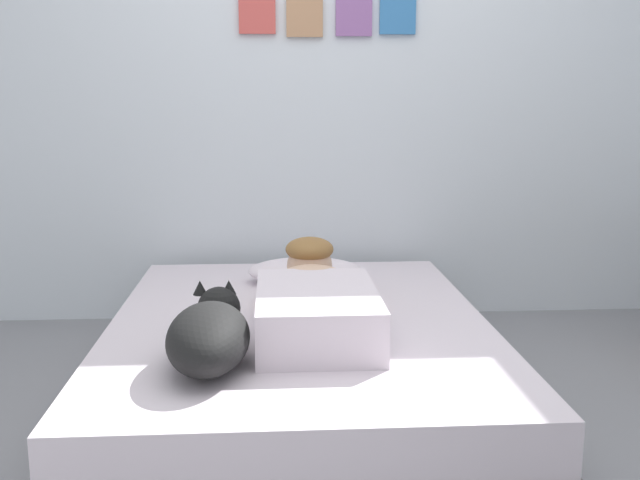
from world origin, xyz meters
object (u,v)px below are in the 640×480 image
object	(u,v)px
pillow	(305,271)
coffee_cup	(343,277)
dog	(210,334)
bed	(299,358)
person_lying	(315,299)
cell_phone	(273,319)

from	to	relation	value
pillow	coffee_cup	xyz separation A→B (m)	(0.17, -0.07, -0.02)
dog	pillow	bearing A→B (deg)	71.52
bed	person_lying	size ratio (longest dim) A/B	2.17
dog	bed	bearing A→B (deg)	57.70
bed	dog	world-z (taller)	dog
bed	cell_phone	size ratio (longest dim) A/B	14.26
coffee_cup	cell_phone	distance (m)	0.60
bed	coffee_cup	distance (m)	0.57
pillow	coffee_cup	distance (m)	0.18
pillow	cell_phone	world-z (taller)	pillow
person_lying	coffee_cup	size ratio (longest dim) A/B	7.36
bed	pillow	world-z (taller)	pillow
pillow	dog	size ratio (longest dim) A/B	0.90
pillow	person_lying	world-z (taller)	person_lying
pillow	bed	bearing A→B (deg)	-94.75
bed	person_lying	distance (m)	0.29
person_lying	cell_phone	xyz separation A→B (m)	(-0.16, 0.09, -0.10)
dog	coffee_cup	distance (m)	1.10
bed	dog	xyz separation A→B (m)	(-0.30, -0.48, 0.26)
person_lying	dog	size ratio (longest dim) A/B	1.60
pillow	coffee_cup	world-z (taller)	pillow
pillow	person_lying	xyz separation A→B (m)	(0.01, -0.67, 0.05)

